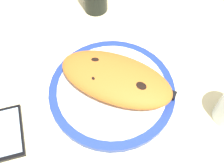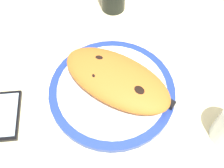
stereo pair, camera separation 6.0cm
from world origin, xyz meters
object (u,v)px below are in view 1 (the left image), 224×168
(calzone, at_px, (116,78))
(smartphone, at_px, (9,132))
(fork, at_px, (98,116))
(knife, at_px, (146,86))
(plate, at_px, (112,90))

(calzone, distance_m, smartphone, 0.28)
(smartphone, bearing_deg, fork, 44.85)
(knife, relative_size, smartphone, 1.56)
(plate, distance_m, fork, 0.08)
(plate, distance_m, knife, 0.09)
(calzone, height_order, knife, calzone)
(calzone, xyz_separation_m, knife, (0.06, 0.04, -0.02))
(plate, distance_m, smartphone, 0.26)
(fork, bearing_deg, calzone, 100.45)
(fork, relative_size, smartphone, 1.09)
(calzone, distance_m, fork, 0.10)
(fork, bearing_deg, plate, 102.59)
(calzone, relative_size, fork, 2.01)
(fork, xyz_separation_m, knife, (0.05, 0.13, 0.00))
(smartphone, bearing_deg, calzone, 61.95)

